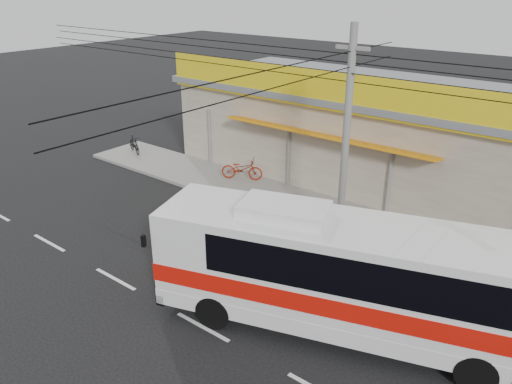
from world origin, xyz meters
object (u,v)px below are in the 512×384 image
motorbike_red (242,169)px  motorbike_dark (134,144)px  coach_bus (379,277)px  utility_pole (351,67)px

motorbike_red → motorbike_dark: size_ratio=1.22×
motorbike_red → motorbike_dark: motorbike_red is taller
coach_bus → utility_pole: utility_pole is taller
motorbike_dark → utility_pole: utility_pole is taller
coach_bus → utility_pole: bearing=111.7°
coach_bus → motorbike_dark: coach_bus is taller
motorbike_red → motorbike_dark: 7.31m
motorbike_red → motorbike_dark: bearing=67.9°
utility_pole → motorbike_red: bearing=159.7°
motorbike_dark → utility_pole: (14.07, -1.88, 5.91)m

